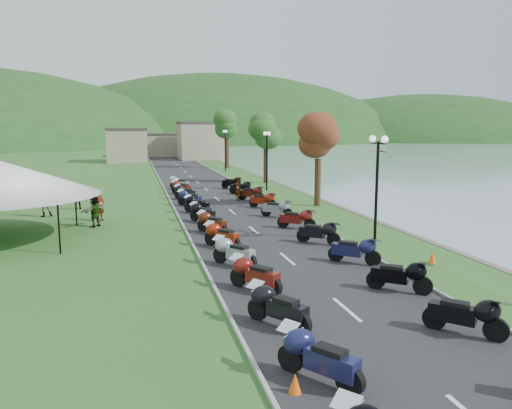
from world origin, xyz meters
TOP-DOWN VIEW (x-y plane):
  - road at (0.00, 40.00)m, footprint 7.00×120.00m
  - hills_backdrop at (0.00, 200.00)m, footprint 360.00×120.00m
  - far_building at (-2.00, 85.00)m, footprint 18.00×16.00m
  - moto_row_left at (-2.33, 18.57)m, footprint 2.60×45.98m
  - moto_row_right at (2.30, 21.84)m, footprint 2.60×38.05m
  - tree_lakeside at (6.25, 29.04)m, footprint 2.69×2.69m
  - pedestrian_a at (-8.07, 26.87)m, footprint 0.71×0.79m
  - pedestrian_b at (-11.50, 29.13)m, footprint 1.02×0.72m
  - traffic_cone_near at (-3.00, 5.84)m, footprint 0.28×0.28m

SIDE VIEW (x-z plane):
  - hills_backdrop at x=0.00m, z-range -38.00..38.00m
  - pedestrian_a at x=-8.07m, z-range -0.89..0.89m
  - pedestrian_b at x=-11.50m, z-range -0.96..0.96m
  - road at x=0.00m, z-range 0.00..0.02m
  - traffic_cone_near at x=-3.00m, z-range 0.00..0.44m
  - moto_row_left at x=-2.33m, z-range 0.00..1.10m
  - moto_row_right at x=2.30m, z-range 0.00..1.10m
  - far_building at x=-2.00m, z-range 0.00..5.00m
  - tree_lakeside at x=6.25m, z-range 0.00..7.49m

